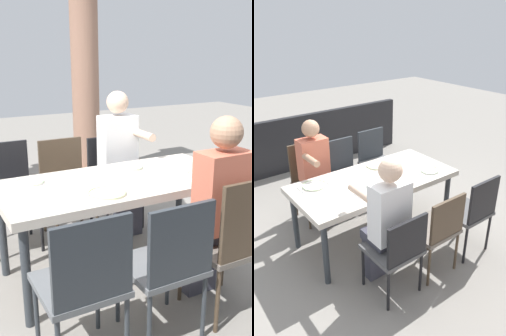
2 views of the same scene
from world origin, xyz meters
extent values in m
plane|color=gray|center=(0.00, 0.00, 0.00)|extent=(16.00, 16.00, 0.00)
cube|color=beige|center=(0.00, 0.00, 0.72)|extent=(1.79, 0.84, 0.06)
cylinder|color=#2D3338|center=(-0.82, 0.34, 0.34)|extent=(0.06, 0.06, 0.69)
cylinder|color=#2D3338|center=(0.82, 0.34, 0.34)|extent=(0.06, 0.06, 0.69)
cylinder|color=#2D3338|center=(-0.82, -0.34, 0.34)|extent=(0.06, 0.06, 0.69)
cylinder|color=#2D3338|center=(0.82, -0.34, 0.34)|extent=(0.06, 0.06, 0.69)
cube|color=#4F4F50|center=(-0.64, 0.76, 0.47)|extent=(0.44, 0.44, 0.04)
cube|color=black|center=(-0.64, 0.96, 0.69)|extent=(0.42, 0.03, 0.44)
cylinder|color=black|center=(-0.45, 0.57, 0.22)|extent=(0.03, 0.03, 0.45)
cylinder|color=black|center=(-0.45, 0.95, 0.22)|extent=(0.03, 0.03, 0.45)
cube|color=#5B5E61|center=(-0.64, -0.76, 0.48)|extent=(0.44, 0.44, 0.04)
cube|color=#2D3338|center=(-0.64, -0.96, 0.70)|extent=(0.42, 0.03, 0.45)
cylinder|color=#2D3338|center=(-0.45, -0.57, 0.23)|extent=(0.03, 0.03, 0.46)
cylinder|color=#2D3338|center=(-0.83, -0.57, 0.23)|extent=(0.03, 0.03, 0.46)
cylinder|color=#2D3338|center=(-0.45, -0.95, 0.23)|extent=(0.03, 0.03, 0.46)
cube|color=#6A6158|center=(-0.12, 0.76, 0.47)|extent=(0.44, 0.44, 0.04)
cube|color=#473828|center=(-0.12, 0.96, 0.68)|extent=(0.42, 0.03, 0.42)
cylinder|color=#473828|center=(-0.31, 0.57, 0.23)|extent=(0.03, 0.03, 0.45)
cylinder|color=#473828|center=(0.07, 0.57, 0.23)|extent=(0.03, 0.03, 0.45)
cylinder|color=#473828|center=(-0.31, 0.95, 0.23)|extent=(0.03, 0.03, 0.45)
cylinder|color=#473828|center=(0.07, 0.95, 0.23)|extent=(0.03, 0.03, 0.45)
cube|color=#5B5E61|center=(-0.12, -0.76, 0.45)|extent=(0.44, 0.44, 0.04)
cube|color=#2D3338|center=(-0.12, -0.96, 0.67)|extent=(0.42, 0.03, 0.45)
cylinder|color=#2D3338|center=(0.07, -0.57, 0.21)|extent=(0.03, 0.03, 0.43)
cylinder|color=#2D3338|center=(-0.31, -0.57, 0.21)|extent=(0.03, 0.03, 0.43)
cylinder|color=#2D3338|center=(0.07, -0.95, 0.21)|extent=(0.03, 0.03, 0.43)
cylinder|color=#2D3338|center=(-0.31, -0.95, 0.21)|extent=(0.03, 0.03, 0.43)
cube|color=#4F4F50|center=(0.37, 0.76, 0.46)|extent=(0.44, 0.44, 0.04)
cube|color=black|center=(0.37, 0.96, 0.66)|extent=(0.42, 0.03, 0.41)
cylinder|color=black|center=(0.18, 0.57, 0.22)|extent=(0.03, 0.03, 0.44)
cylinder|color=black|center=(0.56, 0.57, 0.22)|extent=(0.03, 0.03, 0.44)
cylinder|color=black|center=(0.18, 0.95, 0.22)|extent=(0.03, 0.03, 0.44)
cylinder|color=black|center=(0.56, 0.95, 0.22)|extent=(0.03, 0.03, 0.44)
cube|color=#6A6158|center=(0.37, -0.76, 0.46)|extent=(0.44, 0.44, 0.04)
cube|color=#473828|center=(0.37, -0.96, 0.71)|extent=(0.42, 0.03, 0.50)
cylinder|color=#473828|center=(0.56, -0.57, 0.22)|extent=(0.03, 0.03, 0.44)
cylinder|color=#473828|center=(0.18, -0.57, 0.22)|extent=(0.03, 0.03, 0.44)
cylinder|color=#473828|center=(0.18, -0.95, 0.22)|extent=(0.03, 0.03, 0.44)
cube|color=#3F3F4C|center=(0.37, 0.52, 0.23)|extent=(0.24, 0.14, 0.46)
cube|color=#3F3F4C|center=(0.37, 0.61, 0.51)|extent=(0.28, 0.32, 0.10)
cube|color=white|center=(0.37, 0.72, 0.83)|extent=(0.34, 0.20, 0.54)
sphere|color=beige|center=(0.37, 0.72, 1.22)|extent=(0.20, 0.20, 0.20)
cylinder|color=beige|center=(0.51, 0.48, 0.95)|extent=(0.07, 0.30, 0.07)
cube|color=#3F3F4C|center=(0.37, -0.52, 0.23)|extent=(0.24, 0.14, 0.46)
cube|color=#3F3F4C|center=(0.37, -0.61, 0.51)|extent=(0.28, 0.32, 0.10)
cube|color=#CC664C|center=(0.37, -0.72, 0.82)|extent=(0.34, 0.20, 0.52)
sphere|color=tan|center=(0.37, -0.72, 1.20)|extent=(0.20, 0.20, 0.20)
cylinder|color=tan|center=(0.51, -0.48, 0.93)|extent=(0.07, 0.30, 0.07)
cube|color=#936B56|center=(0.74, 2.36, 0.08)|extent=(0.46, 0.46, 0.16)
cylinder|color=#936B56|center=(0.74, 2.36, 1.40)|extent=(0.35, 0.35, 2.48)
cylinder|color=white|center=(-0.61, 0.23, 0.75)|extent=(0.21, 0.21, 0.01)
torus|color=#A9CD91|center=(-0.61, 0.23, 0.76)|extent=(0.21, 0.21, 0.01)
cube|color=silver|center=(-0.76, 0.23, 0.75)|extent=(0.03, 0.17, 0.01)
cube|color=silver|center=(-0.46, 0.23, 0.75)|extent=(0.02, 0.17, 0.01)
cylinder|color=silver|center=(-0.22, -0.25, 0.75)|extent=(0.26, 0.26, 0.01)
torus|color=#A0BE77|center=(-0.22, -0.25, 0.76)|extent=(0.26, 0.26, 0.01)
cube|color=silver|center=(-0.37, -0.25, 0.75)|extent=(0.03, 0.17, 0.01)
cube|color=silver|center=(-0.07, -0.25, 0.75)|extent=(0.03, 0.17, 0.01)
cylinder|color=white|center=(0.22, 0.23, 0.75)|extent=(0.23, 0.23, 0.01)
torus|color=#A4C786|center=(0.22, 0.23, 0.76)|extent=(0.23, 0.23, 0.01)
cube|color=silver|center=(0.07, 0.23, 0.75)|extent=(0.03, 0.17, 0.01)
cube|color=silver|center=(0.37, 0.23, 0.75)|extent=(0.02, 0.17, 0.01)
cylinder|color=white|center=(0.61, -0.23, 0.75)|extent=(0.24, 0.24, 0.01)
torus|color=#A4C786|center=(0.61, -0.23, 0.76)|extent=(0.24, 0.24, 0.01)
cube|color=silver|center=(0.46, -0.23, 0.75)|extent=(0.02, 0.17, 0.01)
cube|color=silver|center=(0.76, -0.23, 0.75)|extent=(0.02, 0.17, 0.01)
camera|label=1|loc=(-1.31, -2.53, 1.68)|focal=42.76mm
camera|label=2|loc=(1.88, 2.58, 2.35)|focal=35.00mm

